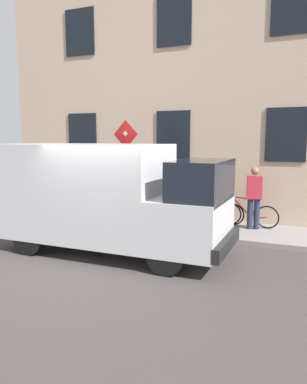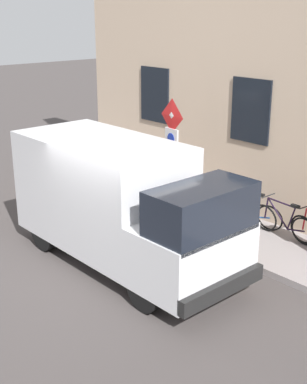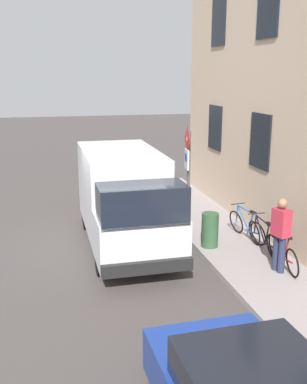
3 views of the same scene
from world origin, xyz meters
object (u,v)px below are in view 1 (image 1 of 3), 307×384
at_px(litter_bin, 180,214).
at_px(bicycle_black, 215,211).
at_px(delivery_van, 108,195).
at_px(sign_post_stacked, 126,159).
at_px(bicycle_blue, 184,209).
at_px(pedestrian, 254,196).
at_px(bicycle_red, 248,214).

bearing_deg(litter_bin, bicycle_black, -30.45).
distance_m(delivery_van, bicycle_black, 3.74).
bearing_deg(sign_post_stacked, bicycle_black, -59.56).
height_order(sign_post_stacked, bicycle_blue, sign_post_stacked).
xyz_separation_m(pedestrian, litter_bin, (-0.97, 1.82, -0.48)).
xyz_separation_m(sign_post_stacked, bicycle_blue, (1.31, -1.26, -1.56)).
bearing_deg(bicycle_blue, pedestrian, 166.29).
xyz_separation_m(bicycle_black, bicycle_blue, (-0.00, 0.96, 0.00)).
distance_m(bicycle_blue, pedestrian, 2.17).
bearing_deg(bicycle_blue, sign_post_stacked, 37.51).
distance_m(delivery_van, pedestrian, 4.17).
relative_size(sign_post_stacked, litter_bin, 3.19).
relative_size(bicycle_red, pedestrian, 1.00).
xyz_separation_m(bicycle_red, litter_bin, (-1.17, 1.65, 0.08)).
xyz_separation_m(sign_post_stacked, bicycle_black, (1.31, -2.22, -1.56)).
relative_size(delivery_van, pedestrian, 3.10).
bearing_deg(litter_bin, delivery_van, 153.06).
distance_m(sign_post_stacked, bicycle_blue, 2.40).
relative_size(bicycle_black, litter_bin, 1.90).
relative_size(bicycle_black, pedestrian, 1.00).
bearing_deg(delivery_van, pedestrian, 46.77).
bearing_deg(litter_bin, pedestrian, -61.84).
relative_size(sign_post_stacked, bicycle_black, 1.67).
bearing_deg(bicycle_black, delivery_van, 63.07).
height_order(bicycle_blue, litter_bin, litter_bin).
bearing_deg(bicycle_red, bicycle_black, 6.53).
distance_m(bicycle_blue, litter_bin, 1.20).
bearing_deg(sign_post_stacked, bicycle_red, -67.67).
bearing_deg(sign_post_stacked, pedestrian, -71.67).
height_order(delivery_van, bicycle_black, delivery_van).
bearing_deg(bicycle_black, bicycle_red, -178.65).
distance_m(bicycle_red, bicycle_blue, 1.92).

